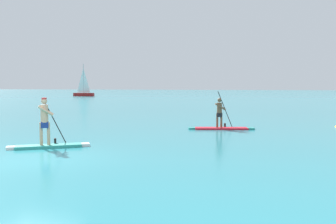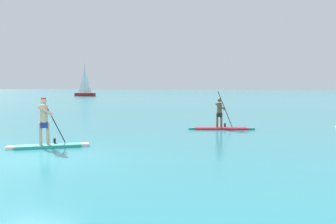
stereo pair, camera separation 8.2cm
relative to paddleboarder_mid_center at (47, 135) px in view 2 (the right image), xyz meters
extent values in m
plane|color=teal|center=(0.70, -1.87, -0.45)|extent=(440.00, 440.00, 0.00)
cube|color=teal|center=(0.03, 0.01, -0.40)|extent=(2.22, 1.76, 0.10)
cube|color=white|center=(1.11, 0.74, -0.40)|extent=(0.46, 0.49, 0.10)
cube|color=white|center=(-1.04, -0.72, -0.40)|extent=(0.43, 0.44, 0.10)
cylinder|color=tan|center=(0.03, 0.01, 0.07)|extent=(0.11, 0.11, 0.82)
cylinder|color=tan|center=(-0.18, -0.14, 0.07)|extent=(0.11, 0.11, 0.82)
cube|color=navy|center=(-0.08, -0.07, 0.39)|extent=(0.34, 0.33, 0.22)
cylinder|color=tan|center=(-0.08, -0.07, 0.79)|extent=(0.26, 0.26, 0.63)
sphere|color=tan|center=(-0.08, -0.07, 1.25)|extent=(0.21, 0.21, 0.21)
cylinder|color=red|center=(-0.08, -0.07, 1.34)|extent=(0.18, 0.18, 0.06)
cylinder|color=tan|center=(-0.12, 0.09, 0.90)|extent=(0.46, 0.39, 0.42)
cylinder|color=tan|center=(0.05, -0.16, 0.90)|extent=(0.46, 0.39, 0.42)
cylinder|color=black|center=(0.00, 0.45, 0.46)|extent=(0.66, 0.48, 1.65)
cube|color=black|center=(0.00, 0.45, -0.33)|extent=(0.18, 0.21, 0.32)
cube|color=red|center=(5.08, 7.63, -0.41)|extent=(2.80, 1.42, 0.09)
cube|color=teal|center=(6.54, 8.05, -0.41)|extent=(0.46, 0.57, 0.09)
cube|color=teal|center=(3.62, 7.21, -0.41)|extent=(0.44, 0.50, 0.09)
cylinder|color=brown|center=(5.09, 7.63, 0.02)|extent=(0.11, 0.11, 0.76)
cylinder|color=brown|center=(4.88, 7.58, 0.02)|extent=(0.11, 0.11, 0.76)
cube|color=black|center=(4.99, 7.60, 0.30)|extent=(0.31, 0.28, 0.22)
cylinder|color=brown|center=(4.99, 7.60, 0.66)|extent=(0.26, 0.26, 0.54)
sphere|color=brown|center=(4.99, 7.60, 1.06)|extent=(0.21, 0.21, 0.21)
cylinder|color=brown|center=(4.99, 7.77, 0.72)|extent=(0.54, 0.25, 0.39)
cylinder|color=brown|center=(5.08, 7.47, 0.72)|extent=(0.54, 0.25, 0.39)
cylinder|color=black|center=(5.20, 8.14, 0.56)|extent=(0.77, 0.25, 1.92)
cube|color=black|center=(5.20, 8.14, -0.34)|extent=(0.13, 0.21, 0.32)
cube|color=#A51E1E|center=(-35.08, 63.09, -0.08)|extent=(4.77, 1.34, 0.73)
cylinder|color=#B2B2B7|center=(-35.08, 63.09, 3.57)|extent=(0.12, 0.12, 6.57)
pyramid|color=white|center=(-35.08, 63.09, 3.17)|extent=(2.07, 0.62, 5.56)
camera|label=1|loc=(8.13, -11.44, 1.77)|focal=39.66mm
camera|label=2|loc=(8.21, -11.42, 1.77)|focal=39.66mm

